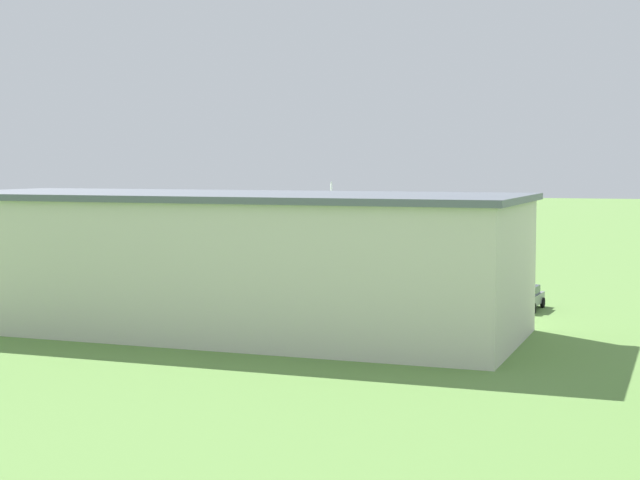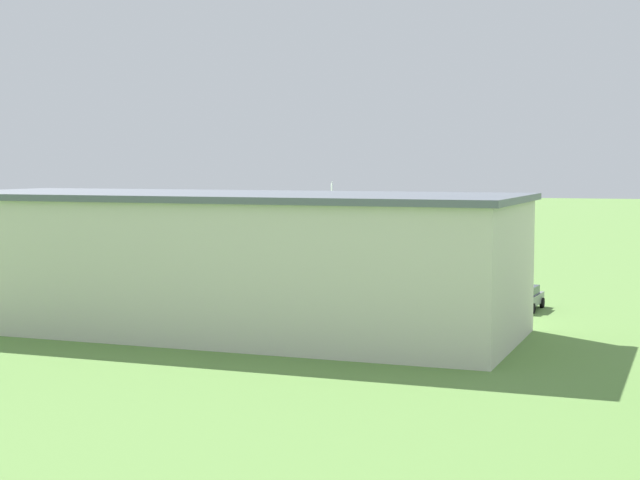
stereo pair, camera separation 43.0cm
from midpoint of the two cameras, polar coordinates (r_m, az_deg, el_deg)
ground_plane at (r=85.36m, az=3.04°, el=-1.89°), size 400.00×400.00×0.00m
hangar at (r=55.86m, az=-5.15°, el=-1.23°), size 32.86×13.54×7.60m
biplane at (r=77.23m, az=1.00°, el=1.59°), size 9.14×7.56×4.07m
car_grey at (r=65.14m, az=11.59°, el=-3.19°), size 2.28×4.36×1.50m
car_red at (r=76.71m, az=-13.07°, el=-2.05°), size 2.25×4.65×1.62m
person_beside_truck at (r=80.49m, az=-10.81°, el=-1.73°), size 0.53×0.53×1.67m
person_crossing_taxiway at (r=76.68m, az=-4.53°, el=-1.94°), size 0.52×0.52×1.74m
person_near_hangar_door at (r=75.28m, az=-1.52°, el=-2.10°), size 0.51×0.51×1.61m
person_by_parked_cars at (r=71.38m, az=8.88°, el=-2.44°), size 0.45×0.45×1.75m
person_watching_takeoff at (r=76.96m, az=-10.29°, el=-2.00°), size 0.51×0.51×1.67m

